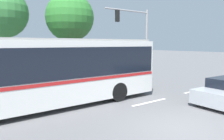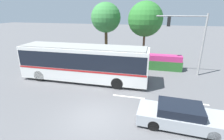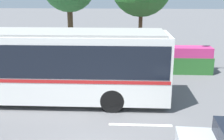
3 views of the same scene
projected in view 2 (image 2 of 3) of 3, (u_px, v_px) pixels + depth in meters
name	position (u px, v px, depth m)	size (l,w,h in m)	color
ground_plane	(94.00, 117.00, 10.38)	(140.00, 140.00, 0.00)	#5B5B5E
city_bus	(83.00, 61.00, 15.30)	(11.54, 2.62, 3.23)	silver
sedan_foreground	(181.00, 116.00, 9.47)	(4.84, 2.09, 1.30)	#9EA3A8
traffic_light_pole	(192.00, 35.00, 16.07)	(4.56, 0.24, 5.91)	gray
flowering_hedge	(151.00, 62.00, 18.79)	(6.53, 1.07, 1.62)	#286028
street_tree_left	(106.00, 18.00, 21.75)	(3.78, 3.78, 7.15)	brown
street_tree_centre	(145.00, 19.00, 19.78)	(4.03, 4.03, 7.19)	brown
lane_stripe_near	(129.00, 97.00, 12.85)	(2.40, 0.16, 0.01)	silver
lane_stripe_mid	(190.00, 103.00, 12.00)	(2.40, 0.16, 0.01)	silver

